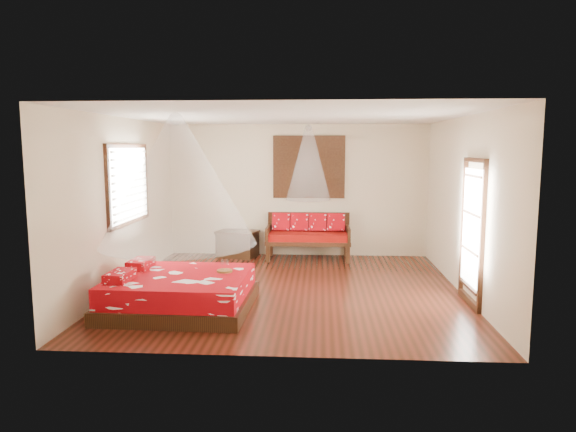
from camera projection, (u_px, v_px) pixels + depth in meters
The scene contains 10 objects.
room at pixel (290, 205), 8.24m from camera, with size 5.54×5.54×2.84m.
bed at pixel (180, 292), 7.36m from camera, with size 2.04×1.85×0.63m.
daybed at pixel (308, 234), 10.69m from camera, with size 1.73×0.77×0.94m.
storage_chest at pixel (238, 244), 10.89m from camera, with size 0.93×0.77×0.56m.
shutter_panel at pixel (309, 167), 10.85m from camera, with size 1.52×0.06×1.32m.
window_left at pixel (129, 184), 8.57m from camera, with size 0.10×1.74×1.34m.
glazed_door at pixel (472, 233), 7.52m from camera, with size 0.08×1.02×2.16m.
wine_tray at pixel (225, 269), 7.51m from camera, with size 0.23×0.23×0.19m.
mosquito_net_main at pixel (178, 181), 7.14m from camera, with size 2.19×2.19×1.80m, color white.
mosquito_net_daybed at pixel (308, 163), 10.37m from camera, with size 0.90×0.90×1.50m, color white.
Camera 1 is at (0.50, -8.18, 2.31)m, focal length 32.00 mm.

